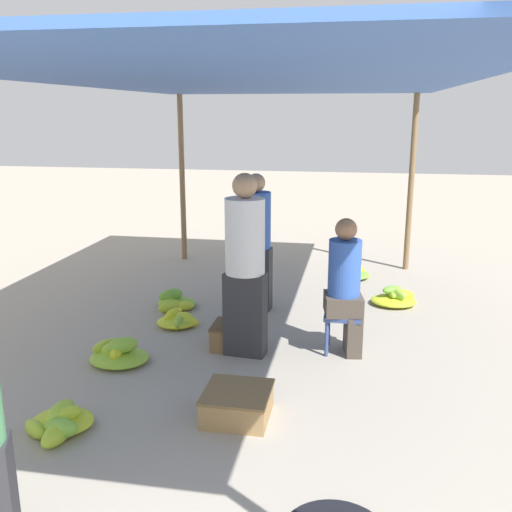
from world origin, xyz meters
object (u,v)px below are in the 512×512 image
object	(u,v)px
banana_pile_right_1	(351,273)
crate_near	(237,404)
banana_pile_left_3	(175,303)
shopper_walking_far	(256,240)
vendor_seated	(346,285)
banana_pile_left_2	(179,321)
banana_pile_right_0	(395,297)
shopper_walking_mid	(245,263)
banana_pile_left_0	(59,423)
stool	(342,320)
crate_mid	(233,336)
banana_pile_left_1	(118,354)

from	to	relation	value
banana_pile_right_1	crate_near	distance (m)	3.95
banana_pile_left_3	crate_near	bearing A→B (deg)	-61.35
crate_near	shopper_walking_far	xyz separation A→B (m)	(-0.30, 2.40, 0.70)
vendor_seated	banana_pile_left_2	size ratio (longest dim) A/B	2.82
banana_pile_left_2	banana_pile_right_0	xyz separation A→B (m)	(2.29, 1.14, 0.02)
banana_pile_left_2	crate_near	size ratio (longest dim) A/B	0.92
vendor_seated	shopper_walking_mid	world-z (taller)	shopper_walking_mid
shopper_walking_mid	banana_pile_left_0	bearing A→B (deg)	-123.06
stool	shopper_walking_far	distance (m)	1.54
stool	banana_pile_right_0	distance (m)	1.60
vendor_seated	stool	bearing A→B (deg)	170.97
banana_pile_left_0	shopper_walking_far	size ratio (longest dim) A/B	0.35
banana_pile_left_0	crate_near	bearing A→B (deg)	20.15
banana_pile_right_0	crate_mid	xyz separation A→B (m)	(-1.61, -1.57, 0.03)
banana_pile_left_3	shopper_walking_far	xyz separation A→B (m)	(0.92, 0.17, 0.74)
banana_pile_left_1	banana_pile_right_0	distance (m)	3.30
banana_pile_right_0	shopper_walking_mid	world-z (taller)	shopper_walking_mid
banana_pile_right_0	crate_mid	distance (m)	2.25
vendor_seated	crate_near	size ratio (longest dim) A/B	2.61
shopper_walking_mid	vendor_seated	bearing A→B (deg)	12.93
crate_near	banana_pile_left_2	bearing A→B (deg)	120.53
banana_pile_left_1	shopper_walking_mid	world-z (taller)	shopper_walking_mid
vendor_seated	banana_pile_right_0	bearing A→B (deg)	69.67
vendor_seated	banana_pile_left_2	world-z (taller)	vendor_seated
banana_pile_left_2	banana_pile_right_0	world-z (taller)	banana_pile_right_0
crate_near	banana_pile_left_3	bearing A→B (deg)	118.65
banana_pile_right_0	banana_pile_left_3	bearing A→B (deg)	-166.46
banana_pile_left_1	banana_pile_left_2	size ratio (longest dim) A/B	1.24
vendor_seated	banana_pile_left_1	xyz separation A→B (m)	(-2.01, -0.60, -0.58)
crate_mid	banana_pile_left_3	bearing A→B (deg)	132.96
stool	banana_pile_right_0	bearing A→B (deg)	69.02
crate_mid	banana_pile_left_0	bearing A→B (deg)	-117.24
banana_pile_left_2	banana_pile_left_3	bearing A→B (deg)	112.25
vendor_seated	banana_pile_right_0	world-z (taller)	vendor_seated
stool	banana_pile_right_1	bearing A→B (deg)	89.05
banana_pile_left_3	shopper_walking_far	size ratio (longest dim) A/B	0.34
banana_pile_left_2	banana_pile_right_0	size ratio (longest dim) A/B	0.87
banana_pile_right_1	banana_pile_left_1	bearing A→B (deg)	-122.97
banana_pile_right_1	shopper_walking_mid	xyz separation A→B (m)	(-0.93, -2.74, 0.82)
crate_near	banana_pile_left_0	bearing A→B (deg)	-159.85
vendor_seated	banana_pile_left_0	distance (m)	2.70
crate_mid	shopper_walking_mid	size ratio (longest dim) A/B	0.23
banana_pile_left_3	banana_pile_right_1	size ratio (longest dim) A/B	0.96
banana_pile_left_1	shopper_walking_far	world-z (taller)	shopper_walking_far
stool	banana_pile_left_1	xyz separation A→B (m)	(-1.99, -0.61, -0.23)
banana_pile_right_0	shopper_walking_far	size ratio (longest dim) A/B	0.34
banana_pile_left_1	crate_mid	size ratio (longest dim) A/B	1.47
banana_pile_right_0	banana_pile_right_1	bearing A→B (deg)	116.79
banana_pile_left_0	crate_mid	distance (m)	1.92
vendor_seated	crate_mid	xyz separation A→B (m)	(-1.06, -0.08, -0.55)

